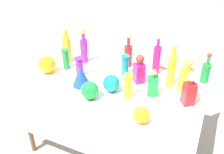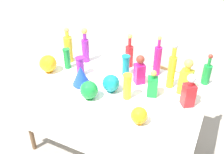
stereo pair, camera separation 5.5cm
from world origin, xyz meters
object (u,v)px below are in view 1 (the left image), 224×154
fluted_vase_0 (81,76)px  round_bowl_1 (47,65)px  slender_vase_1 (125,65)px  round_bowl_3 (141,115)px  tall_bottle_3 (84,48)px  round_bowl_0 (111,83)px  slender_vase_3 (66,59)px  round_bowl_2 (90,90)px  cardboard_box_behind_left (147,82)px  square_decanter_1 (189,91)px  cardboard_box_behind_right (170,89)px  tall_bottle_1 (128,54)px  tall_bottle_5 (67,49)px  tall_bottle_2 (171,69)px  square_decanter_2 (139,70)px  tall_bottle_0 (157,59)px  slender_vase_2 (128,86)px  slender_vase_0 (79,66)px  square_decanter_0 (153,85)px  tall_bottle_4 (206,72)px  square_decanter_3 (186,77)px

fluted_vase_0 → round_bowl_1: bearing=172.4°
slender_vase_1 → round_bowl_3: size_ratio=1.54×
tall_bottle_3 → round_bowl_0: (0.48, -0.38, -0.08)m
slender_vase_3 → round_bowl_1: bearing=-129.4°
round_bowl_2 → cardboard_box_behind_left: bearing=85.3°
square_decanter_1 → cardboard_box_behind_right: 1.27m
tall_bottle_1 → tall_bottle_5: tall_bottle_5 is taller
tall_bottle_2 → round_bowl_3: size_ratio=3.16×
tall_bottle_3 → slender_vase_1: (0.49, -0.07, -0.05)m
round_bowl_0 → round_bowl_2: (-0.12, -0.17, 0.00)m
round_bowl_2 → slender_vase_3: bearing=143.0°
tall_bottle_2 → square_decanter_2: tall_bottle_2 is taller
round_bowl_3 → tall_bottle_0: bearing=97.8°
slender_vase_3 → round_bowl_2: size_ratio=1.32×
square_decanter_2 → slender_vase_2: bearing=-91.2°
square_decanter_2 → slender_vase_0: 0.57m
tall_bottle_1 → cardboard_box_behind_right: tall_bottle_1 is taller
tall_bottle_2 → cardboard_box_behind_left: 1.28m
square_decanter_0 → round_bowl_0: 0.35m
slender_vase_3 → tall_bottle_0: bearing=18.1°
tall_bottle_3 → round_bowl_3: tall_bottle_3 is taller
round_bowl_1 → round_bowl_2: (0.58, -0.20, -0.01)m
tall_bottle_4 → square_decanter_1: (-0.08, -0.40, 0.02)m
square_decanter_1 → slender_vase_3: square_decanter_1 is taller
tall_bottle_4 → square_decanter_1: bearing=-101.4°
square_decanter_3 → square_decanter_0: bearing=-146.0°
tall_bottle_5 → tall_bottle_4: bearing=8.2°
square_decanter_1 → slender_vase_2: bearing=-165.0°
tall_bottle_3 → round_bowl_1: (-0.22, -0.35, -0.07)m
tall_bottle_4 → slender_vase_3: tall_bottle_4 is taller
slender_vase_2 → round_bowl_1: size_ratio=1.31×
tall_bottle_5 → fluted_vase_0: 0.49m
slender_vase_0 → tall_bottle_0: bearing=27.1°
tall_bottle_5 → square_decanter_0: tall_bottle_5 is taller
square_decanter_2 → round_bowl_1: square_decanter_2 is taller
fluted_vase_0 → cardboard_box_behind_right: size_ratio=0.33×
square_decanter_0 → fluted_vase_0: square_decanter_0 is taller
tall_bottle_3 → tall_bottle_4: bearing=5.8°
round_bowl_0 → cardboard_box_behind_left: size_ratio=0.26×
round_bowl_2 → tall_bottle_3: bearing=123.7°
square_decanter_2 → cardboard_box_behind_right: (0.16, 0.87, -0.71)m
tall_bottle_5 → fluted_vase_0: (0.36, -0.33, -0.05)m
tall_bottle_2 → round_bowl_3: (-0.08, -0.57, -0.11)m
tall_bottle_3 → round_bowl_3: 1.07m
square_decanter_1 → round_bowl_3: bearing=-126.2°
tall_bottle_0 → square_decanter_3: tall_bottle_0 is taller
tall_bottle_5 → square_decanter_2: tall_bottle_5 is taller
square_decanter_3 → round_bowl_3: (-0.21, -0.54, -0.07)m
tall_bottle_3 → square_decanter_1: bearing=-13.8°
tall_bottle_0 → tall_bottle_2: size_ratio=0.93×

